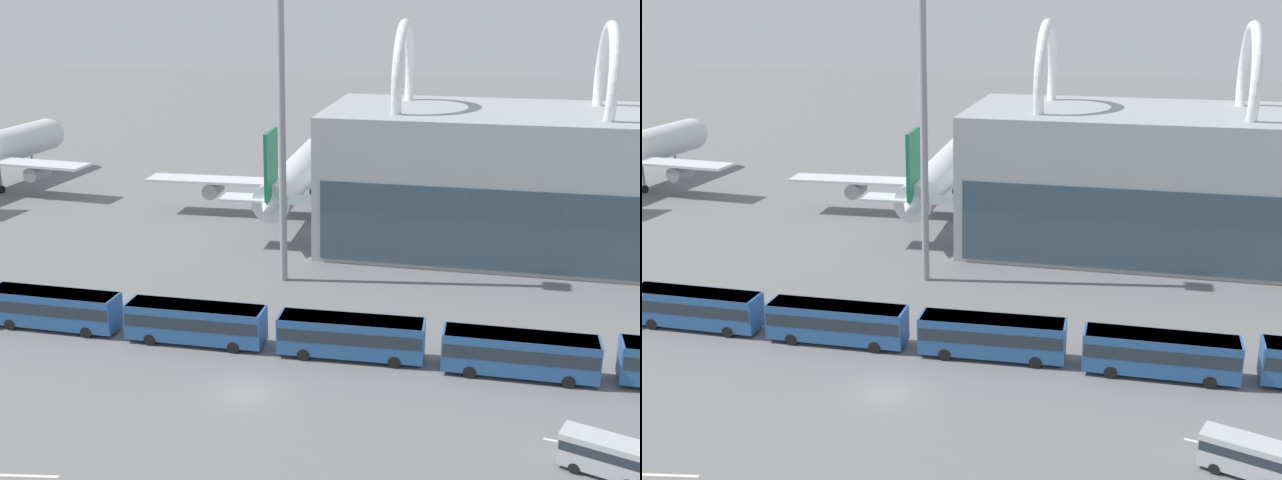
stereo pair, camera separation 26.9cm
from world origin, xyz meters
TOP-DOWN VIEW (x-y plane):
  - ground_plane at (0.00, 0.00)m, footprint 440.00×440.00m
  - airliner_at_gate_far at (-8.17, 46.80)m, footprint 38.51×35.84m
  - shuttle_bus_1 at (-19.66, 7.61)m, footprint 11.62×2.86m
  - shuttle_bus_2 at (-6.65, 7.43)m, footprint 11.63×2.91m
  - shuttle_bus_3 at (6.35, 7.54)m, footprint 11.69×3.14m
  - shuttle_bus_4 at (19.36, 7.26)m, footprint 11.60×2.81m
  - service_van_foreground at (24.30, -4.88)m, footprint 5.74×3.57m
  - floodlight_mast at (-3.45, 23.47)m, footprint 2.26×2.26m
  - lane_stripe_4 at (-11.14, -12.96)m, footprint 6.51×1.35m
  - lane_stripe_5 at (24.00, -2.10)m, footprint 6.23×1.33m

SIDE VIEW (x-z plane):
  - ground_plane at x=0.00m, z-range 0.00..0.00m
  - lane_stripe_4 at x=-11.14m, z-range 0.00..0.01m
  - lane_stripe_5 at x=24.00m, z-range 0.00..0.01m
  - service_van_foreground at x=24.30m, z-range 0.21..2.62m
  - shuttle_bus_1 at x=-19.66m, z-range 0.29..3.63m
  - shuttle_bus_2 at x=-6.65m, z-range 0.29..3.63m
  - shuttle_bus_3 at x=6.35m, z-range 0.29..3.63m
  - shuttle_bus_4 at x=19.36m, z-range 0.29..3.63m
  - airliner_at_gate_far at x=-8.17m, z-range -1.52..11.79m
  - floodlight_mast at x=-3.45m, z-range 2.15..32.73m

